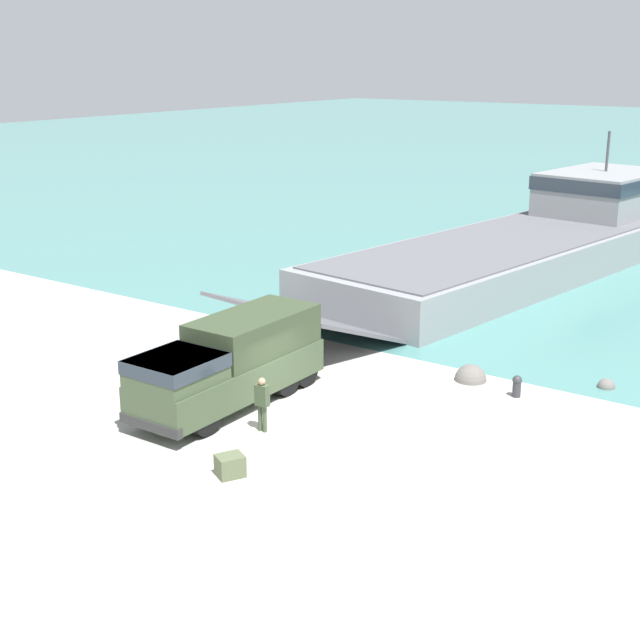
{
  "coord_description": "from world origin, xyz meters",
  "views": [
    {
      "loc": [
        15.99,
        -22.11,
        11.42
      ],
      "look_at": [
        -2.64,
        4.24,
        1.77
      ],
      "focal_mm": 50.0,
      "sensor_mm": 36.0,
      "label": 1
    }
  ],
  "objects_px": {
    "soldier_on_ramp": "(262,400)",
    "mooring_bollard": "(517,385)",
    "landing_craft": "(540,237)",
    "cargo_crate": "(230,466)",
    "military_truck": "(230,362)"
  },
  "relations": [
    {
      "from": "landing_craft",
      "to": "mooring_bollard",
      "type": "relative_size",
      "value": 43.86
    },
    {
      "from": "landing_craft",
      "to": "mooring_bollard",
      "type": "bearing_deg",
      "value": -62.17
    },
    {
      "from": "military_truck",
      "to": "soldier_on_ramp",
      "type": "bearing_deg",
      "value": 63.07
    },
    {
      "from": "military_truck",
      "to": "landing_craft",
      "type": "bearing_deg",
      "value": 178.49
    },
    {
      "from": "cargo_crate",
      "to": "soldier_on_ramp",
      "type": "bearing_deg",
      "value": 112.23
    },
    {
      "from": "military_truck",
      "to": "mooring_bollard",
      "type": "bearing_deg",
      "value": 128.95
    },
    {
      "from": "landing_craft",
      "to": "cargo_crate",
      "type": "relative_size",
      "value": 45.62
    },
    {
      "from": "soldier_on_ramp",
      "to": "cargo_crate",
      "type": "height_order",
      "value": "soldier_on_ramp"
    },
    {
      "from": "soldier_on_ramp",
      "to": "military_truck",
      "type": "bearing_deg",
      "value": 61.23
    },
    {
      "from": "landing_craft",
      "to": "soldier_on_ramp",
      "type": "height_order",
      "value": "landing_craft"
    },
    {
      "from": "mooring_bollard",
      "to": "landing_craft",
      "type": "bearing_deg",
      "value": 110.02
    },
    {
      "from": "soldier_on_ramp",
      "to": "mooring_bollard",
      "type": "height_order",
      "value": "soldier_on_ramp"
    },
    {
      "from": "mooring_bollard",
      "to": "cargo_crate",
      "type": "bearing_deg",
      "value": -111.81
    },
    {
      "from": "soldier_on_ramp",
      "to": "mooring_bollard",
      "type": "bearing_deg",
      "value": -38.08
    },
    {
      "from": "soldier_on_ramp",
      "to": "mooring_bollard",
      "type": "relative_size",
      "value": 2.29
    }
  ]
}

